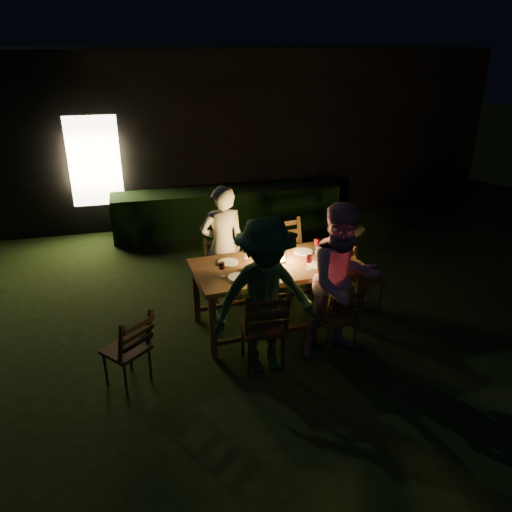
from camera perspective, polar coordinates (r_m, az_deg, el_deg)
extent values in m
plane|color=black|center=(6.44, 7.70, -8.09)|extent=(40.00, 40.00, 0.00)
cube|color=black|center=(11.59, -3.34, 14.81)|extent=(10.00, 4.00, 3.20)
cube|color=#FFE5B2|center=(9.50, -17.97, 10.25)|extent=(0.90, 0.06, 1.60)
cube|color=black|center=(9.44, -3.31, 5.27)|extent=(4.20, 0.70, 0.80)
cube|color=#4C2F19|center=(6.09, 2.36, -1.17)|extent=(2.11, 1.19, 0.07)
cube|color=#4C2F19|center=(5.69, -4.95, -8.14)|extent=(0.08, 0.08, 0.75)
cube|color=#4C2F19|center=(6.40, -6.85, -4.41)|extent=(0.08, 0.08, 0.75)
cube|color=#4C2F19|center=(6.33, 11.54, -5.09)|extent=(0.08, 0.08, 0.75)
cube|color=#4C2F19|center=(6.97, 8.14, -2.03)|extent=(0.08, 0.08, 0.75)
cube|color=#4C2F19|center=(5.49, 0.77, -8.12)|extent=(0.48, 0.46, 0.04)
cube|color=#4C2F19|center=(5.17, 1.28, -6.47)|extent=(0.47, 0.17, 0.55)
cube|color=#4C2F19|center=(5.84, 9.16, -6.86)|extent=(0.44, 0.43, 0.04)
cube|color=#4C2F19|center=(5.57, 10.16, -5.37)|extent=(0.43, 0.17, 0.49)
cube|color=#4C2F19|center=(6.77, -3.58, -2.18)|extent=(0.47, 0.45, 0.04)
cube|color=#4C2F19|center=(6.81, -4.13, 0.42)|extent=(0.43, 0.20, 0.49)
cube|color=#4C2F19|center=(7.05, 4.24, -0.55)|extent=(0.55, 0.54, 0.04)
cube|color=#4C2F19|center=(7.09, 3.51, 2.29)|extent=(0.50, 0.25, 0.56)
cube|color=#4C2F19|center=(6.75, 12.23, -2.28)|extent=(0.46, 0.48, 0.04)
cube|color=#4C2F19|center=(6.56, 10.85, -0.13)|extent=(0.17, 0.47, 0.54)
cube|color=#4C2F19|center=(5.40, -14.65, -10.29)|extent=(0.56, 0.56, 0.04)
cube|color=#4C2F19|center=(5.15, -13.66, -8.60)|extent=(0.40, 0.36, 0.48)
imported|color=#EAE5C7|center=(6.66, -3.83, 1.19)|extent=(0.64, 0.45, 1.65)
imported|color=#DD98BA|center=(5.56, 9.81, -2.99)|extent=(0.94, 0.76, 1.81)
imported|color=#2E5D32|center=(5.23, 1.06, -4.75)|extent=(1.19, 0.75, 1.75)
cube|color=white|center=(6.13, 2.63, -0.52)|extent=(0.15, 0.15, 0.03)
cube|color=white|center=(6.00, 2.68, 2.27)|extent=(0.16, 0.16, 0.03)
cylinder|color=#FF9E3F|center=(6.08, 2.65, 0.47)|extent=(0.09, 0.09, 0.18)
cylinder|color=white|center=(6.10, -3.21, -0.73)|extent=(0.25, 0.25, 0.01)
cylinder|color=white|center=(5.72, -1.97, -2.44)|extent=(0.25, 0.25, 0.01)
cylinder|color=white|center=(6.42, 5.38, 0.49)|extent=(0.25, 0.25, 0.01)
cylinder|color=white|center=(6.06, 7.09, -1.05)|extent=(0.25, 0.25, 0.01)
cylinder|color=#0F471E|center=(5.94, 0.14, 0.01)|extent=(0.07, 0.07, 0.28)
cube|color=red|center=(5.75, 2.14, -2.29)|extent=(0.18, 0.14, 0.01)
cube|color=red|center=(6.04, 8.27, -1.23)|extent=(0.18, 0.14, 0.01)
cube|color=black|center=(5.63, -2.40, -2.91)|extent=(0.14, 0.07, 0.01)
cylinder|color=brown|center=(7.62, 10.26, 3.01)|extent=(0.56, 0.56, 0.04)
cylinder|color=brown|center=(7.75, 10.06, 0.48)|extent=(0.06, 0.06, 0.73)
cylinder|color=#A5A8AD|center=(7.58, 10.33, 3.94)|extent=(0.30, 0.30, 0.22)
cylinder|color=#0F471E|center=(7.51, 10.13, 4.17)|extent=(0.07, 0.07, 0.32)
cylinder|color=#0F471E|center=(7.61, 10.58, 4.42)|extent=(0.07, 0.07, 0.32)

